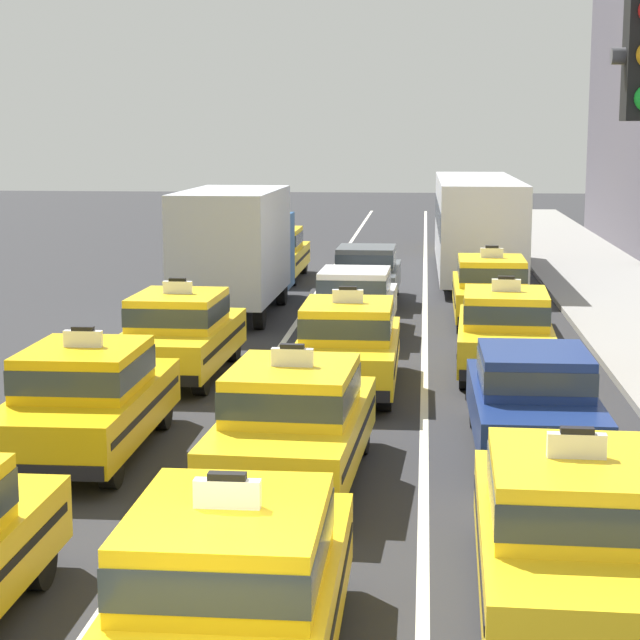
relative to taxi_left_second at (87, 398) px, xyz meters
name	(u,v)px	position (x,y,z in m)	size (l,w,h in m)	color
lane_stripe_left_center	(296,323)	(1.75, 11.78, -0.87)	(0.14, 80.00, 0.01)	silver
lane_stripe_center_right	(425,326)	(4.95, 11.78, -0.87)	(0.14, 80.00, 0.01)	silver
taxi_left_second	(87,398)	(0.00, 0.00, 0.00)	(1.85, 4.57, 1.96)	black
taxi_left_third	(180,333)	(0.20, 5.46, 0.00)	(1.90, 4.59, 1.96)	black
box_truck_left_fourth	(237,246)	(0.04, 13.28, 0.90)	(2.36, 6.99, 3.27)	black
taxi_left_fifth	(275,252)	(0.12, 20.16, 0.00)	(1.82, 4.56, 1.96)	black
taxi_center_nearest	(231,591)	(3.31, -6.80, 0.00)	(1.83, 4.56, 1.96)	black
taxi_center_second	(294,421)	(3.18, -1.07, 0.00)	(2.02, 4.64, 1.96)	black
taxi_center_third	(348,344)	(3.53, 4.59, 0.00)	(1.83, 4.56, 1.96)	black
sedan_center_fourth	(355,301)	(3.31, 10.15, -0.03)	(1.86, 4.34, 1.58)	black
sedan_center_fifth	(366,273)	(3.31, 15.40, -0.03)	(1.83, 4.33, 1.58)	black
taxi_right_nearest	(572,532)	(6.40, -5.06, 0.00)	(1.91, 4.60, 1.96)	black
sedan_right_second	(533,398)	(6.54, 0.73, -0.03)	(1.79, 4.31, 1.58)	black
taxi_right_third	(505,330)	(6.51, 6.34, 0.00)	(1.99, 4.63, 1.96)	black
taxi_right_fourth	(491,289)	(6.56, 12.25, 0.00)	(1.84, 4.57, 1.96)	black
bus_right_fifth	(476,221)	(6.58, 21.49, 0.94)	(2.58, 11.21, 3.22)	black
taxi_right_sixth	(470,227)	(6.73, 30.30, 0.00)	(1.96, 4.61, 1.96)	black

